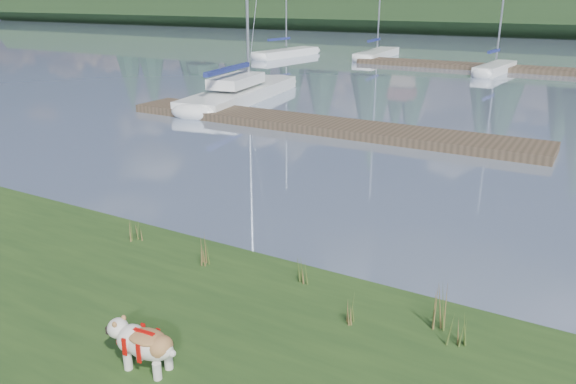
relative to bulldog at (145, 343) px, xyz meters
The scene contains 15 objects.
ground 34.90m from the bulldog, 91.23° to the left, with size 200.00×200.00×0.00m, color #8091AD.
bulldog is the anchor object (origin of this frame).
sailboat_main 21.15m from the bulldog, 120.33° to the left, with size 3.53×10.35×14.48m.
dock_near 14.69m from the bulldog, 108.88° to the left, with size 16.00×2.00×0.30m, color #4C3D2C.
dock_far 34.91m from the bulldog, 87.95° to the left, with size 26.00×2.20×0.30m, color #4C3D2C.
sailboat_bg_0 40.35m from the bulldog, 117.03° to the left, with size 2.46×7.82×11.18m.
sailboat_bg_1 40.50m from the bulldog, 107.11° to the left, with size 2.11×8.03×11.85m.
sailboat_bg_2 33.80m from the bulldog, 93.57° to the left, with size 1.77×6.28×9.51m.
weed_0 2.77m from the bulldog, 114.21° to the left, with size 0.17×0.14×0.57m.
weed_1 2.90m from the bulldog, 77.14° to the left, with size 0.17×0.14×0.44m.
weed_2 3.85m from the bulldog, 43.15° to the left, with size 0.17×0.14×0.77m.
weed_3 3.88m from the bulldog, 135.70° to the left, with size 0.17×0.14×0.45m.
weed_4 2.74m from the bulldog, 51.83° to the left, with size 0.17×0.14×0.47m.
weed_5 3.91m from the bulldog, 37.03° to the left, with size 0.17×0.14×0.63m.
mud_lip 3.43m from the bulldog, 102.84° to the left, with size 60.00×0.50×0.14m, color #33281C.
Camera 1 is at (5.08, -8.99, 4.62)m, focal length 35.00 mm.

